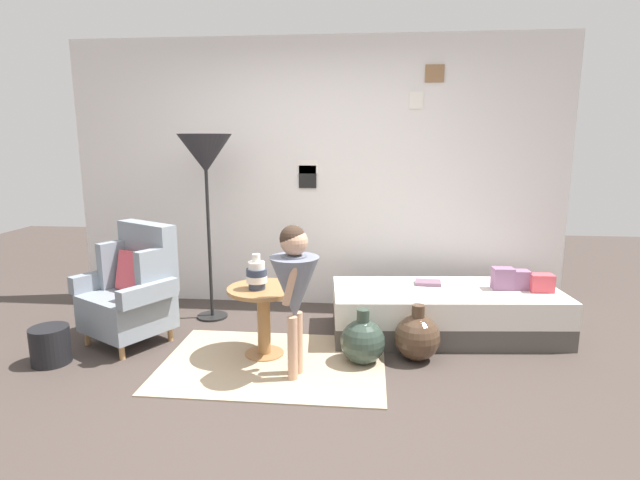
% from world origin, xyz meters
% --- Properties ---
extents(ground_plane, '(12.00, 12.00, 0.00)m').
position_xyz_m(ground_plane, '(0.00, 0.00, 0.00)').
color(ground_plane, '#423833').
extents(gallery_wall, '(4.80, 0.12, 2.60)m').
position_xyz_m(gallery_wall, '(0.00, 1.95, 1.30)').
color(gallery_wall, silver).
rests_on(gallery_wall, ground).
extents(rug, '(1.65, 1.15, 0.01)m').
position_xyz_m(rug, '(-0.15, 0.45, 0.01)').
color(rug, tan).
rests_on(rug, ground).
extents(armchair, '(0.90, 0.83, 0.97)m').
position_xyz_m(armchair, '(-1.37, 0.79, 0.44)').
color(armchair, tan).
rests_on(armchair, ground).
extents(daybed, '(1.97, 0.98, 0.40)m').
position_xyz_m(daybed, '(1.21, 1.18, 0.20)').
color(daybed, '#4C4742').
rests_on(daybed, ground).
extents(pillow_head, '(0.19, 0.13, 0.15)m').
position_xyz_m(pillow_head, '(1.98, 1.19, 0.47)').
color(pillow_head, '#D64C56').
rests_on(pillow_head, daybed).
extents(pillow_mid, '(0.20, 0.13, 0.16)m').
position_xyz_m(pillow_mid, '(1.80, 1.25, 0.48)').
color(pillow_mid, gray).
rests_on(pillow_mid, daybed).
extents(pillow_back, '(0.18, 0.13, 0.18)m').
position_xyz_m(pillow_back, '(1.67, 1.24, 0.49)').
color(pillow_back, gray).
rests_on(pillow_back, daybed).
extents(side_table, '(0.55, 0.55, 0.54)m').
position_xyz_m(side_table, '(-0.25, 0.60, 0.39)').
color(side_table, '#9E7042').
rests_on(side_table, ground).
extents(vase_striped, '(0.15, 0.15, 0.27)m').
position_xyz_m(vase_striped, '(-0.29, 0.56, 0.66)').
color(vase_striped, '#2D384C').
rests_on(vase_striped, side_table).
extents(floor_lamp, '(0.48, 0.48, 1.69)m').
position_xyz_m(floor_lamp, '(-0.91, 1.38, 1.48)').
color(floor_lamp, black).
rests_on(floor_lamp, ground).
extents(person_child, '(0.34, 0.34, 1.08)m').
position_xyz_m(person_child, '(0.04, 0.26, 0.69)').
color(person_child, tan).
rests_on(person_child, ground).
extents(book_on_daybed, '(0.23, 0.18, 0.03)m').
position_xyz_m(book_on_daybed, '(1.06, 1.31, 0.42)').
color(book_on_daybed, slate).
rests_on(book_on_daybed, daybed).
extents(demijohn_near, '(0.34, 0.34, 0.42)m').
position_xyz_m(demijohn_near, '(0.51, 0.54, 0.17)').
color(demijohn_near, '#2D3D33').
rests_on(demijohn_near, ground).
extents(demijohn_far, '(0.35, 0.35, 0.43)m').
position_xyz_m(demijohn_far, '(0.92, 0.64, 0.18)').
color(demijohn_far, '#473323').
rests_on(demijohn_far, ground).
extents(magazine_basket, '(0.28, 0.28, 0.28)m').
position_xyz_m(magazine_basket, '(-1.80, 0.30, 0.14)').
color(magazine_basket, black).
rests_on(magazine_basket, ground).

